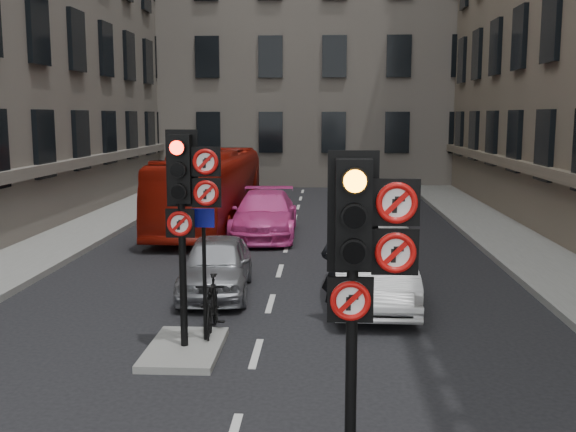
# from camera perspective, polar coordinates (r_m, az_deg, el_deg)

# --- Properties ---
(pavement_left) EXTENTS (3.00, 50.00, 0.16)m
(pavement_left) POSITION_cam_1_polar(r_m,az_deg,el_deg) (19.90, -21.69, -3.21)
(pavement_left) COLOR gray
(pavement_left) RESTS_ON ground
(pavement_right) EXTENTS (3.00, 50.00, 0.16)m
(pavement_right) POSITION_cam_1_polar(r_m,az_deg,el_deg) (19.09, 21.68, -3.69)
(pavement_right) COLOR gray
(pavement_right) RESTS_ON ground
(centre_island) EXTENTS (1.20, 2.00, 0.12)m
(centre_island) POSITION_cam_1_polar(r_m,az_deg,el_deg) (11.59, -8.74, -11.05)
(centre_island) COLOR gray
(centre_island) RESTS_ON ground
(building_far) EXTENTS (30.00, 14.00, 20.00)m
(building_far) POSITION_cam_1_polar(r_m,az_deg,el_deg) (44.11, 1.68, 16.46)
(building_far) COLOR #6D655C
(building_far) RESTS_ON ground
(signal_near) EXTENTS (0.91, 0.40, 3.58)m
(signal_near) POSITION_cam_1_polar(r_m,az_deg,el_deg) (6.81, 6.24, -2.88)
(signal_near) COLOR black
(signal_near) RESTS_ON ground
(signal_far) EXTENTS (0.91, 0.40, 3.58)m
(signal_far) POSITION_cam_1_polar(r_m,az_deg,el_deg) (10.96, -8.62, 2.04)
(signal_far) COLOR black
(signal_far) RESTS_ON centre_island
(car_silver) EXTENTS (1.73, 3.81, 1.27)m
(car_silver) POSITION_cam_1_polar(r_m,az_deg,el_deg) (15.03, -6.12, -4.16)
(car_silver) COLOR #94959B
(car_silver) RESTS_ON ground
(car_white) EXTENTS (1.65, 4.58, 1.50)m
(car_white) POSITION_cam_1_polar(r_m,az_deg,el_deg) (14.34, 7.20, -4.31)
(car_white) COLOR silver
(car_white) RESTS_ON ground
(car_pink) EXTENTS (2.13, 5.04, 1.45)m
(car_pink) POSITION_cam_1_polar(r_m,az_deg,el_deg) (21.90, -1.99, 0.14)
(car_pink) COLOR #E5439E
(car_pink) RESTS_ON ground
(bus_red) EXTENTS (2.55, 9.79, 2.71)m
(bus_red) POSITION_cam_1_polar(r_m,az_deg,el_deg) (23.73, -6.63, 2.27)
(bus_red) COLOR maroon
(bus_red) RESTS_ON ground
(motorcycle) EXTENTS (0.61, 1.77, 1.04)m
(motorcycle) POSITION_cam_1_polar(r_m,az_deg,el_deg) (12.32, -6.44, -7.54)
(motorcycle) COLOR black
(motorcycle) RESTS_ON ground
(motorcyclist) EXTENTS (0.78, 0.57, 1.98)m
(motorcyclist) POSITION_cam_1_polar(r_m,az_deg,el_deg) (12.88, 4.39, -4.66)
(motorcyclist) COLOR black
(motorcyclist) RESTS_ON ground
(info_sign) EXTENTS (0.39, 0.12, 2.27)m
(info_sign) POSITION_cam_1_polar(r_m,az_deg,el_deg) (11.40, -7.13, -3.37)
(info_sign) COLOR black
(info_sign) RESTS_ON centre_island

